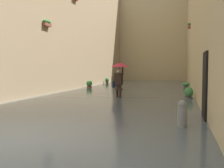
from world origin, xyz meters
TOP-DOWN VIEW (x-y plane):
  - ground_plane at (0.00, -13.74)m, footprint 68.71×68.71m
  - flood_water at (0.00, -13.74)m, footprint 9.02×33.48m
  - building_facade_left at (-5.01, -13.74)m, footprint 2.04×31.48m
  - building_facade_right at (5.01, -13.74)m, footprint 2.04×31.48m
  - building_facade_far at (0.00, -28.38)m, footprint 11.82×1.80m
  - person_wading at (-0.30, -8.35)m, footprint 0.97×0.97m
  - potted_plant_far_left at (-3.80, -8.77)m, footprint 0.44×0.44m
  - potted_plant_mid_left at (-3.84, -16.59)m, footprint 0.57×0.57m
  - potted_plant_far_right at (3.81, -20.29)m, footprint 0.36×0.36m
  - potted_plant_mid_right at (3.60, -14.49)m, footprint 0.47×0.47m
  - mooring_bollard at (-3.43, -2.28)m, footprint 0.25×0.25m

SIDE VIEW (x-z plane):
  - ground_plane at x=0.00m, z-range 0.00..0.00m
  - flood_water at x=0.00m, z-range 0.00..0.19m
  - potted_plant_mid_left at x=-3.84m, z-range 0.05..0.65m
  - potted_plant_far_right at x=3.81m, z-range 0.03..0.75m
  - potted_plant_mid_right at x=3.60m, z-range 0.02..0.76m
  - potted_plant_far_left at x=-3.80m, z-range 0.02..0.79m
  - mooring_bollard at x=-3.43m, z-range 0.00..0.88m
  - person_wading at x=-0.30m, z-range 0.39..2.46m
  - building_facade_right at x=5.01m, z-range 0.00..10.60m
  - building_facade_left at x=-5.01m, z-range 0.00..11.97m
  - building_facade_far at x=0.00m, z-range 0.00..13.30m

